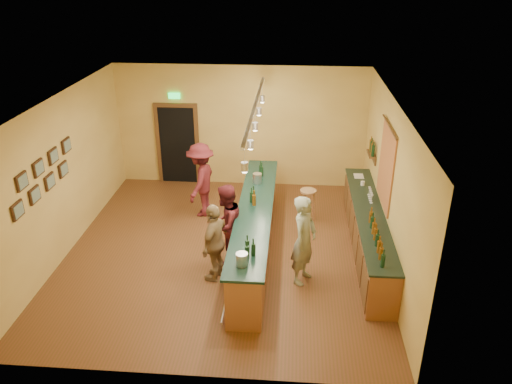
# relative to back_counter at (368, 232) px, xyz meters

# --- Properties ---
(floor) EXTENTS (7.00, 7.00, 0.00)m
(floor) POSITION_rel_back_counter_xyz_m (-2.97, -0.18, -0.49)
(floor) COLOR brown
(floor) RESTS_ON ground
(ceiling) EXTENTS (6.50, 7.00, 0.02)m
(ceiling) POSITION_rel_back_counter_xyz_m (-2.97, -0.18, 2.71)
(ceiling) COLOR silver
(ceiling) RESTS_ON wall_back
(wall_back) EXTENTS (6.50, 0.02, 3.20)m
(wall_back) POSITION_rel_back_counter_xyz_m (-2.97, 3.32, 1.11)
(wall_back) COLOR #B89445
(wall_back) RESTS_ON floor
(wall_front) EXTENTS (6.50, 0.02, 3.20)m
(wall_front) POSITION_rel_back_counter_xyz_m (-2.97, -3.68, 1.11)
(wall_front) COLOR #B89445
(wall_front) RESTS_ON floor
(wall_left) EXTENTS (0.02, 7.00, 3.20)m
(wall_left) POSITION_rel_back_counter_xyz_m (-6.22, -0.18, 1.11)
(wall_left) COLOR #B89445
(wall_left) RESTS_ON floor
(wall_right) EXTENTS (0.02, 7.00, 3.20)m
(wall_right) POSITION_rel_back_counter_xyz_m (0.28, -0.18, 1.11)
(wall_right) COLOR #B89445
(wall_right) RESTS_ON floor
(doorway) EXTENTS (1.15, 0.09, 2.48)m
(doorway) POSITION_rel_back_counter_xyz_m (-4.67, 3.30, 0.64)
(doorway) COLOR black
(doorway) RESTS_ON wall_back
(tapestry) EXTENTS (0.03, 1.40, 1.60)m
(tapestry) POSITION_rel_back_counter_xyz_m (0.26, 0.22, 1.36)
(tapestry) COLOR #A6212B
(tapestry) RESTS_ON wall_right
(bottle_shelf) EXTENTS (0.17, 0.55, 0.54)m
(bottle_shelf) POSITION_rel_back_counter_xyz_m (0.20, 1.72, 1.18)
(bottle_shelf) COLOR #4D2C17
(bottle_shelf) RESTS_ON wall_right
(picture_grid) EXTENTS (0.06, 2.20, 0.70)m
(picture_grid) POSITION_rel_back_counter_xyz_m (-6.18, -0.93, 1.46)
(picture_grid) COLOR #382111
(picture_grid) RESTS_ON wall_left
(back_counter) EXTENTS (0.60, 4.55, 1.27)m
(back_counter) POSITION_rel_back_counter_xyz_m (0.00, 0.00, 0.00)
(back_counter) COLOR brown
(back_counter) RESTS_ON floor
(tasting_bar) EXTENTS (0.73, 5.10, 1.38)m
(tasting_bar) POSITION_rel_back_counter_xyz_m (-2.32, -0.18, 0.12)
(tasting_bar) COLOR brown
(tasting_bar) RESTS_ON floor
(pendant_track) EXTENTS (0.11, 4.60, 0.50)m
(pendant_track) POSITION_rel_back_counter_xyz_m (-2.32, -0.18, 2.50)
(pendant_track) COLOR silver
(pendant_track) RESTS_ON ceiling
(bartender) EXTENTS (0.65, 0.76, 1.76)m
(bartender) POSITION_rel_back_counter_xyz_m (-1.34, -1.11, 0.39)
(bartender) COLOR gray
(bartender) RESTS_ON floor
(customer_a) EXTENTS (0.91, 1.00, 1.67)m
(customer_a) POSITION_rel_back_counter_xyz_m (-2.87, -0.56, 0.35)
(customer_a) COLOR #59191E
(customer_a) RESTS_ON floor
(customer_b) EXTENTS (0.63, 0.99, 1.57)m
(customer_b) POSITION_rel_back_counter_xyz_m (-2.99, -1.16, 0.30)
(customer_b) COLOR #997A51
(customer_b) RESTS_ON floor
(customer_c) EXTENTS (0.84, 1.24, 1.78)m
(customer_c) POSITION_rel_back_counter_xyz_m (-3.72, 1.44, 0.40)
(customer_c) COLOR #59191E
(customer_c) RESTS_ON floor
(bar_stool) EXTENTS (0.38, 0.38, 0.77)m
(bar_stool) POSITION_rel_back_counter_xyz_m (-1.21, 1.32, 0.14)
(bar_stool) COLOR #A5744A
(bar_stool) RESTS_ON floor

